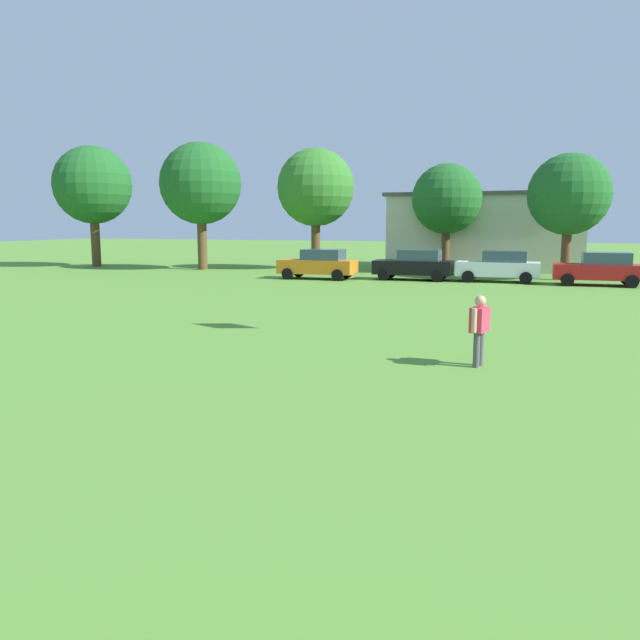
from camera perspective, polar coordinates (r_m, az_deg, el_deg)
The scene contains 12 objects.
ground_plane at distance 29.89m, azimuth 4.49°, elevation 2.71°, with size 160.00×160.00×0.00m, color #568C33.
adult_bystander at distance 14.21m, azimuth 14.21°, elevation -0.40°, with size 0.42×0.73×1.58m.
parked_car_orange_0 at distance 35.70m, azimuth -0.10°, elevation 5.10°, with size 4.30×2.02×1.68m.
parked_car_black_1 at distance 35.46m, azimuth 8.56°, elevation 4.98°, with size 4.30×2.02×1.68m.
parked_car_white_2 at distance 35.22m, azimuth 15.91°, elevation 4.71°, with size 4.30×2.02×1.68m.
parked_car_red_3 at distance 34.90m, azimuth 23.98°, elevation 4.26°, with size 4.30×2.02×1.68m.
tree_far_left at distance 48.81m, azimuth -19.86°, elevation 11.37°, with size 5.50×5.50×8.58m.
tree_left at distance 43.86m, azimuth -10.74°, elevation 11.98°, with size 5.44×5.44×8.47m.
tree_center at distance 43.47m, azimuth -0.40°, elevation 11.86°, with size 5.22×5.22×8.13m.
tree_right at distance 41.17m, azimuth 11.39°, elevation 10.65°, with size 4.39×4.39×6.84m.
tree_far_right at distance 37.66m, azimuth 21.59°, elevation 10.48°, with size 4.43×4.43×6.91m.
house_left at distance 45.92m, azimuth 14.81°, elevation 7.77°, with size 12.94×8.78×5.13m.
Camera 1 is at (7.22, 1.16, 3.13)m, focal length 35.42 mm.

